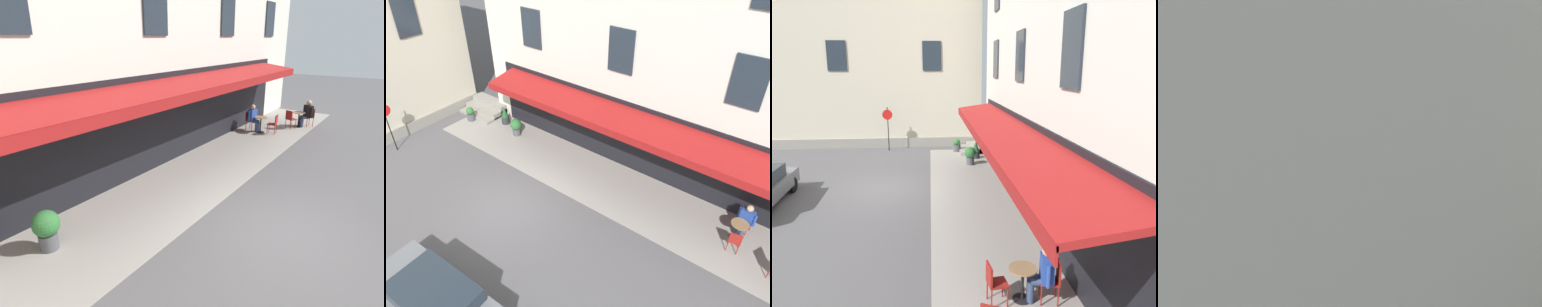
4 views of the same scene
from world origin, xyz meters
The scene contains 13 objects.
ground_plane centered at (0.00, 0.00, 0.00)m, with size 70.00×70.00×0.00m, color #565456.
sidewalk_cafe_terrace centered at (-3.25, -3.40, 0.00)m, with size 20.50×3.20×0.01m, color gray.
cafe_table_near_entrance centered at (-9.68, -2.53, 0.49)m, with size 0.60×0.60×0.75m.
cafe_chair_red_corner_right centered at (-10.14, -2.10, 0.55)m, with size 0.57×0.57×0.91m.
cafe_chair_red_near_door centered at (-9.10, -2.79, 0.55)m, with size 0.53×0.53×0.91m.
cafe_table_mid_terrace centered at (-7.63, -3.72, 0.49)m, with size 0.60×0.60×0.75m.
cafe_chair_red_back_row centered at (-7.71, -3.09, 0.55)m, with size 0.44×0.44×0.91m.
cafe_chair_red_facing_street centered at (-7.75, -4.34, 0.55)m, with size 0.47×0.47×0.91m.
seated_patron_in_blue centered at (-7.71, -4.13, 0.69)m, with size 0.64×0.57×1.28m.
seated_companion_in_black centered at (-9.98, -2.25, 0.71)m, with size 0.66×0.66×1.34m.
potted_plant_entrance_right centered at (3.48, -3.82, 0.52)m, with size 0.58×0.58×0.91m.
potted_plant_under_sign centered at (4.78, -4.27, 0.47)m, with size 0.41×0.41×0.97m.
parked_car_grey centered at (-1.61, 4.39, 0.71)m, with size 4.37×1.98×1.33m.
Camera 4 is at (6.83, -14.06, 3.95)m, focal length 34.65 mm.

